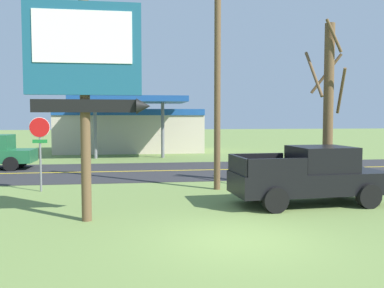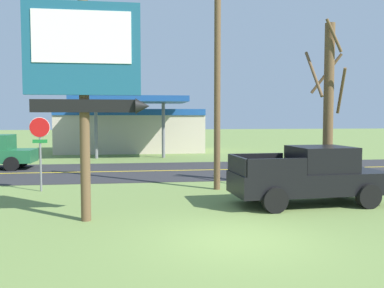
{
  "view_description": "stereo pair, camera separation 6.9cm",
  "coord_description": "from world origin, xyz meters",
  "px_view_note": "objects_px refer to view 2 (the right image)",
  "views": [
    {
      "loc": [
        -2.45,
        -9.57,
        2.96
      ],
      "look_at": [
        0.0,
        8.0,
        1.8
      ],
      "focal_mm": 38.78,
      "sensor_mm": 36.0,
      "label": 1
    },
    {
      "loc": [
        -2.38,
        -9.58,
        2.96
      ],
      "look_at": [
        0.0,
        8.0,
        1.8
      ],
      "focal_mm": 38.78,
      "sensor_mm": 36.0,
      "label": 2
    }
  ],
  "objects_px": {
    "stop_sign": "(40,141)",
    "utility_pole": "(217,67)",
    "gas_station": "(131,129)",
    "motel_sign": "(85,68)",
    "pickup_black_parked_on_lawn": "(310,176)",
    "bare_tree": "(328,104)"
  },
  "relations": [
    {
      "from": "stop_sign",
      "to": "utility_pole",
      "type": "bearing_deg",
      "value": -3.87
    },
    {
      "from": "gas_station",
      "to": "stop_sign",
      "type": "bearing_deg",
      "value": -100.1
    },
    {
      "from": "stop_sign",
      "to": "utility_pole",
      "type": "distance_m",
      "value": 7.64
    },
    {
      "from": "motel_sign",
      "to": "utility_pole",
      "type": "distance_m",
      "value": 6.63
    },
    {
      "from": "gas_station",
      "to": "pickup_black_parked_on_lawn",
      "type": "relative_size",
      "value": 2.26
    },
    {
      "from": "utility_pole",
      "to": "stop_sign",
      "type": "bearing_deg",
      "value": 176.13
    },
    {
      "from": "motel_sign",
      "to": "utility_pole",
      "type": "height_order",
      "value": "utility_pole"
    },
    {
      "from": "utility_pole",
      "to": "gas_station",
      "type": "relative_size",
      "value": 0.78
    },
    {
      "from": "bare_tree",
      "to": "stop_sign",
      "type": "bearing_deg",
      "value": 174.86
    },
    {
      "from": "utility_pole",
      "to": "motel_sign",
      "type": "bearing_deg",
      "value": -134.72
    },
    {
      "from": "pickup_black_parked_on_lawn",
      "to": "bare_tree",
      "type": "bearing_deg",
      "value": 54.84
    },
    {
      "from": "utility_pole",
      "to": "pickup_black_parked_on_lawn",
      "type": "bearing_deg",
      "value": -51.85
    },
    {
      "from": "bare_tree",
      "to": "pickup_black_parked_on_lawn",
      "type": "xyz_separation_m",
      "value": [
        -1.91,
        -2.71,
        -2.53
      ]
    },
    {
      "from": "stop_sign",
      "to": "bare_tree",
      "type": "distance_m",
      "value": 11.65
    },
    {
      "from": "bare_tree",
      "to": "gas_station",
      "type": "bearing_deg",
      "value": 112.4
    },
    {
      "from": "motel_sign",
      "to": "stop_sign",
      "type": "distance_m",
      "value": 6.13
    },
    {
      "from": "motel_sign",
      "to": "bare_tree",
      "type": "xyz_separation_m",
      "value": [
        9.12,
        4.13,
        -0.82
      ]
    },
    {
      "from": "stop_sign",
      "to": "bare_tree",
      "type": "xyz_separation_m",
      "value": [
        11.51,
        -1.04,
        1.46
      ]
    },
    {
      "from": "motel_sign",
      "to": "gas_station",
      "type": "xyz_separation_m",
      "value": [
        0.95,
        23.94,
        -2.36
      ]
    },
    {
      "from": "pickup_black_parked_on_lawn",
      "to": "utility_pole",
      "type": "bearing_deg",
      "value": 128.15
    },
    {
      "from": "motel_sign",
      "to": "bare_tree",
      "type": "bearing_deg",
      "value": 24.35
    },
    {
      "from": "motel_sign",
      "to": "gas_station",
      "type": "bearing_deg",
      "value": 87.73
    }
  ]
}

